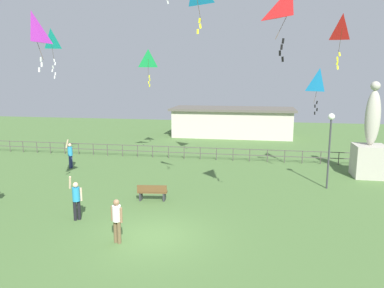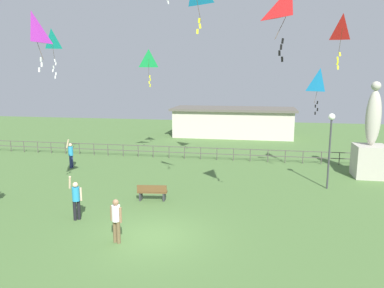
# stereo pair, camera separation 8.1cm
# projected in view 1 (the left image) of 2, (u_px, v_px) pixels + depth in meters

# --- Properties ---
(ground_plane) EXTENTS (80.00, 80.00, 0.00)m
(ground_plane) POSITION_uv_depth(u_px,v_px,m) (153.00, 237.00, 14.24)
(ground_plane) COLOR #4C7038
(statue_monument) EXTENTS (1.87, 1.87, 5.96)m
(statue_monument) POSITION_uv_depth(u_px,v_px,m) (370.00, 149.00, 22.63)
(statue_monument) COLOR #B2AD9E
(statue_monument) RESTS_ON ground_plane
(lamppost) EXTENTS (0.36, 0.36, 4.25)m
(lamppost) POSITION_uv_depth(u_px,v_px,m) (330.00, 134.00, 19.94)
(lamppost) COLOR #38383D
(lamppost) RESTS_ON ground_plane
(park_bench) EXTENTS (1.54, 0.60, 0.85)m
(park_bench) POSITION_uv_depth(u_px,v_px,m) (152.00, 192.00, 18.34)
(park_bench) COLOR brown
(park_bench) RESTS_ON ground_plane
(person_0) EXTENTS (0.52, 0.42, 2.01)m
(person_0) POSITION_uv_depth(u_px,v_px,m) (76.00, 198.00, 15.76)
(person_0) COLOR black
(person_0) RESTS_ON ground_plane
(person_1) EXTENTS (0.36, 0.53, 2.04)m
(person_1) POSITION_uv_depth(u_px,v_px,m) (70.00, 154.00, 25.00)
(person_1) COLOR navy
(person_1) RESTS_ON ground_plane
(person_2) EXTENTS (0.50, 0.32, 1.71)m
(person_2) POSITION_uv_depth(u_px,v_px,m) (117.00, 218.00, 13.54)
(person_2) COLOR brown
(person_2) RESTS_ON ground_plane
(kite_0) EXTENTS (0.80, 1.03, 2.54)m
(kite_0) POSITION_uv_depth(u_px,v_px,m) (32.00, 29.00, 15.47)
(kite_0) COLOR #B22DB2
(kite_1) EXTENTS (0.76, 1.15, 2.59)m
(kite_1) POSITION_uv_depth(u_px,v_px,m) (342.00, 30.00, 17.78)
(kite_1) COLOR red
(kite_2) EXTENTS (1.36, 1.36, 2.66)m
(kite_2) POSITION_uv_depth(u_px,v_px,m) (291.00, 7.00, 13.41)
(kite_2) COLOR red
(kite_3) EXTENTS (1.03, 1.08, 2.85)m
(kite_3) POSITION_uv_depth(u_px,v_px,m) (319.00, 81.00, 22.39)
(kite_3) COLOR #198CD1
(kite_5) EXTENTS (1.05, 1.30, 3.11)m
(kite_5) POSITION_uv_depth(u_px,v_px,m) (51.00, 42.00, 23.59)
(kite_5) COLOR #19B2B2
(kite_8) EXTENTS (1.15, 0.92, 2.65)m
(kite_8) POSITION_uv_depth(u_px,v_px,m) (148.00, 60.00, 26.03)
(kite_8) COLOR #1EB759
(waterfront_railing) EXTENTS (36.02, 0.06, 0.95)m
(waterfront_railing) POSITION_uv_depth(u_px,v_px,m) (201.00, 152.00, 27.74)
(waterfront_railing) COLOR #4C4742
(waterfront_railing) RESTS_ON ground_plane
(pavilion_building) EXTENTS (12.92, 5.36, 3.05)m
(pavilion_building) POSITION_uv_depth(u_px,v_px,m) (232.00, 122.00, 38.92)
(pavilion_building) COLOR beige
(pavilion_building) RESTS_ON ground_plane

